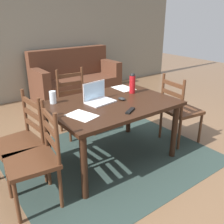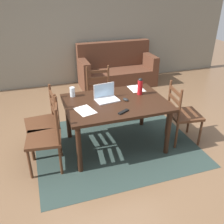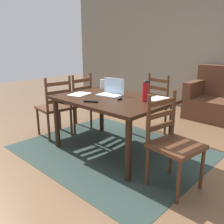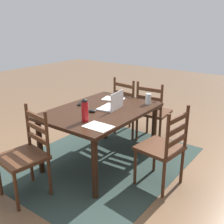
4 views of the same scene
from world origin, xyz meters
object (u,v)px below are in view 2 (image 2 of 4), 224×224
(laptop, at_px, (106,96))
(chair_far_head, at_px, (100,95))
(chair_left_far, at_px, (44,122))
(chair_left_near, at_px, (47,138))
(dining_table, at_px, (116,107))
(water_bottle, at_px, (140,86))
(chair_right_near, at_px, (182,114))
(couch, at_px, (116,70))
(drinking_glass, at_px, (72,92))
(computer_mouse, at_px, (126,99))
(tv_remote, at_px, (123,112))

(laptop, bearing_deg, chair_far_head, 81.41)
(chair_left_far, bearing_deg, chair_left_near, -90.03)
(dining_table, height_order, chair_left_near, chair_left_near)
(chair_left_far, xyz_separation_m, water_bottle, (1.44, -0.08, 0.41))
(chair_right_near, distance_m, couch, 2.66)
(dining_table, bearing_deg, drinking_glass, 146.15)
(chair_right_near, height_order, chair_left_far, same)
(laptop, bearing_deg, dining_table, -44.53)
(computer_mouse, bearing_deg, chair_far_head, 82.71)
(computer_mouse, bearing_deg, drinking_glass, 135.00)
(water_bottle, distance_m, drinking_glass, 1.01)
(chair_left_far, xyz_separation_m, computer_mouse, (1.15, -0.22, 0.29))
(dining_table, height_order, drinking_glass, drinking_glass)
(computer_mouse, xyz_separation_m, tv_remote, (-0.16, -0.34, -0.01))
(couch, relative_size, computer_mouse, 18.00)
(drinking_glass, xyz_separation_m, tv_remote, (0.53, -0.72, -0.06))
(dining_table, relative_size, chair_right_near, 1.52)
(water_bottle, relative_size, computer_mouse, 2.58)
(chair_far_head, bearing_deg, chair_left_near, -132.86)
(dining_table, distance_m, computer_mouse, 0.18)
(chair_right_near, relative_size, water_bottle, 3.68)
(computer_mouse, bearing_deg, couch, 57.55)
(couch, height_order, tv_remote, couch)
(drinking_glass, bearing_deg, chair_left_near, -128.55)
(dining_table, distance_m, tv_remote, 0.37)
(chair_left_near, bearing_deg, chair_far_head, 47.14)
(chair_left_near, relative_size, computer_mouse, 9.50)
(chair_left_far, bearing_deg, dining_table, -11.63)
(chair_left_near, height_order, chair_far_head, same)
(couch, bearing_deg, drinking_glass, -124.16)
(chair_right_near, distance_m, drinking_glass, 1.69)
(chair_right_near, bearing_deg, water_bottle, 150.61)
(dining_table, xyz_separation_m, couch, (0.87, 2.45, -0.29))
(dining_table, height_order, tv_remote, tv_remote)
(drinking_glass, distance_m, tv_remote, 0.90)
(couch, xyz_separation_m, water_bottle, (-0.44, -2.33, 0.52))
(chair_left_near, bearing_deg, dining_table, 11.74)
(chair_right_near, xyz_separation_m, water_bottle, (-0.58, 0.33, 0.41))
(dining_table, relative_size, water_bottle, 5.57)
(water_bottle, bearing_deg, chair_left_far, 176.83)
(dining_table, bearing_deg, chair_far_head, 89.69)
(chair_right_near, height_order, couch, couch)
(chair_left_near, relative_size, chair_right_near, 1.00)
(chair_far_head, height_order, drinking_glass, chair_far_head)
(water_bottle, distance_m, computer_mouse, 0.34)
(chair_left_near, relative_size, tv_remote, 5.59)
(tv_remote, bearing_deg, drinking_glass, 8.30)
(chair_right_near, height_order, tv_remote, chair_right_near)
(tv_remote, bearing_deg, water_bottle, -71.07)
(chair_left_far, relative_size, laptop, 2.74)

